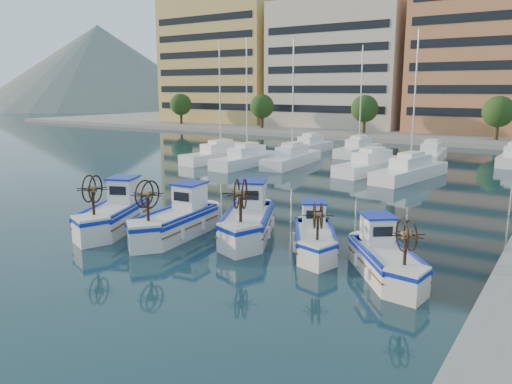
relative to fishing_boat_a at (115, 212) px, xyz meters
name	(u,v)px	position (x,y,z in m)	size (l,w,h in m)	color
ground	(220,245)	(6.16, 0.79, -0.88)	(300.00, 300.00, 0.00)	#1B3D46
hill_west	(102,108)	(-133.84, 110.79, -0.88)	(180.00, 180.00, 60.00)	slate
yacht_marina	(374,160)	(3.43, 28.24, -0.35)	(38.58, 23.17, 11.50)	white
fishing_boat_a	(115,212)	(0.00, 0.00, 0.00)	(3.85, 5.27, 3.18)	silver
fishing_boat_b	(177,219)	(3.50, 0.80, -0.02)	(2.57, 5.11, 3.12)	silver
fishing_boat_c	(248,218)	(6.47, 2.64, 0.02)	(4.06, 5.39, 3.25)	silver
fishing_boat_d	(314,235)	(10.18, 2.40, -0.16)	(3.47, 4.29, 2.60)	silver
fishing_boat_e	(385,257)	(13.81, 1.20, -0.12)	(4.01, 4.39, 2.74)	silver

